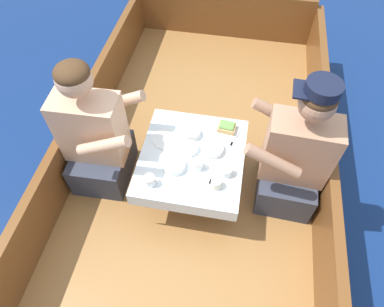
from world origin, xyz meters
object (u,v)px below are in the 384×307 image
(sandwich, at_px, (227,127))
(tin_can, at_px, (216,184))
(person_port, at_px, (95,139))
(coffee_cup_center, at_px, (150,180))
(person_starboard, at_px, (294,158))
(coffee_cup_starboard, at_px, (226,171))
(coffee_cup_port, at_px, (198,164))

(sandwich, bearing_deg, tin_can, -91.14)
(person_port, bearing_deg, coffee_cup_center, -31.17)
(sandwich, bearing_deg, person_port, -162.33)
(person_starboard, bearing_deg, coffee_cup_starboard, 23.29)
(coffee_cup_center, bearing_deg, person_starboard, 20.18)
(tin_can, bearing_deg, coffee_cup_center, -172.27)
(person_starboard, height_order, coffee_cup_starboard, person_starboard)
(coffee_cup_port, xyz_separation_m, tin_can, (0.13, -0.11, -0.01))
(coffee_cup_center, bearing_deg, sandwich, 51.34)
(coffee_cup_port, height_order, tin_can, coffee_cup_port)
(person_starboard, xyz_separation_m, sandwich, (-0.44, 0.19, -0.02))
(sandwich, distance_m, coffee_cup_center, 0.64)
(person_port, distance_m, coffee_cup_center, 0.48)
(sandwich, distance_m, coffee_cup_starboard, 0.35)
(sandwich, xyz_separation_m, tin_can, (-0.01, -0.45, -0.00))
(person_starboard, relative_size, tin_can, 15.01)
(sandwich, bearing_deg, coffee_cup_center, -128.66)
(coffee_cup_starboard, bearing_deg, person_starboard, 20.97)
(coffee_cup_starboard, bearing_deg, sandwich, 96.25)
(coffee_cup_port, height_order, coffee_cup_center, coffee_cup_center)
(sandwich, relative_size, coffee_cup_center, 1.32)
(coffee_cup_port, bearing_deg, sandwich, 67.65)
(person_port, relative_size, coffee_cup_port, 10.56)
(person_port, height_order, coffee_cup_port, person_port)
(coffee_cup_port, relative_size, coffee_cup_center, 0.99)
(sandwich, xyz_separation_m, coffee_cup_port, (-0.14, -0.33, 0.00))
(tin_can, bearing_deg, person_starboard, 29.67)
(person_starboard, distance_m, sandwich, 0.48)
(person_port, bearing_deg, sandwich, 15.94)
(person_port, height_order, person_starboard, person_starboard)
(person_port, xyz_separation_m, tin_can, (0.81, -0.18, -0.02))
(person_port, relative_size, sandwich, 7.97)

